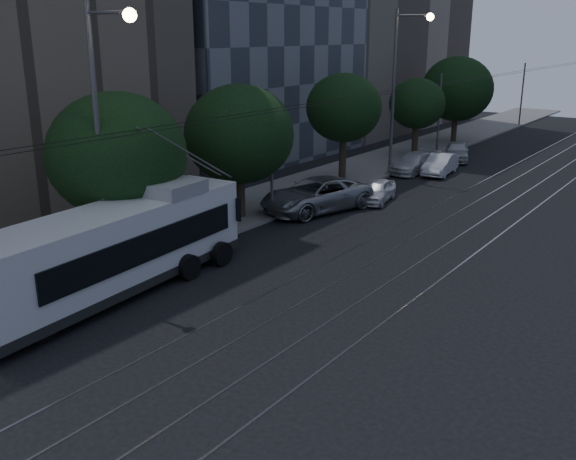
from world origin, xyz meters
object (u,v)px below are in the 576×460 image
(car_white_a, at_px, (377,191))
(car_white_d, at_px, (457,151))
(streetlamp_far, at_px, (400,78))
(car_white_c, at_px, (440,164))
(streetlamp_near, at_px, (104,121))
(trolleybus, at_px, (116,248))
(pickup_silver, at_px, (316,195))
(car_white_b, at_px, (414,163))

(car_white_a, distance_m, car_white_d, 13.61)
(streetlamp_far, bearing_deg, car_white_c, 45.85)
(streetlamp_near, height_order, streetlamp_far, streetlamp_far)
(car_white_a, relative_size, streetlamp_near, 0.36)
(trolleybus, bearing_deg, pickup_silver, 86.45)
(pickup_silver, distance_m, car_white_b, 11.62)
(car_white_c, relative_size, car_white_d, 0.99)
(car_white_c, distance_m, streetlamp_near, 25.20)
(trolleybus, height_order, car_white_b, trolleybus)
(pickup_silver, distance_m, car_white_c, 12.22)
(streetlamp_near, bearing_deg, streetlamp_far, 89.99)
(car_white_c, xyz_separation_m, streetlamp_near, (-2.09, -24.56, 5.24))
(car_white_a, height_order, car_white_c, car_white_c)
(trolleybus, distance_m, car_white_c, 25.20)
(car_white_d, bearing_deg, trolleybus, -111.90)
(car_white_a, relative_size, car_white_d, 0.88)
(pickup_silver, relative_size, streetlamp_near, 0.62)
(car_white_b, distance_m, streetlamp_near, 24.63)
(car_white_b, xyz_separation_m, streetlamp_near, (-0.49, -24.06, 5.25))
(car_white_b, bearing_deg, car_white_a, -74.07)
(car_white_b, xyz_separation_m, car_white_d, (0.73, 5.50, 0.04))
(streetlamp_far, bearing_deg, pickup_silver, -87.22)
(trolleybus, bearing_deg, streetlamp_near, 137.75)
(car_white_d, relative_size, streetlamp_far, 0.40)
(trolleybus, height_order, car_white_c, trolleybus)
(car_white_a, distance_m, streetlamp_near, 16.96)
(car_white_a, height_order, streetlamp_far, streetlamp_far)
(streetlamp_near, bearing_deg, car_white_a, 82.55)
(car_white_d, distance_m, streetlamp_far, 9.05)
(car_white_d, bearing_deg, car_white_a, -107.37)
(car_white_c, bearing_deg, streetlamp_far, -141.01)
(pickup_silver, height_order, streetlamp_far, streetlamp_far)
(streetlamp_near, bearing_deg, pickup_silver, 87.75)
(car_white_c, bearing_deg, car_white_b, -169.51)
(car_white_d, bearing_deg, car_white_b, -118.62)
(trolleybus, relative_size, streetlamp_far, 1.17)
(car_white_a, distance_m, car_white_b, 8.24)
(trolleybus, xyz_separation_m, car_white_c, (1.33, 25.14, -0.97))
(pickup_silver, bearing_deg, car_white_d, 103.78)
(car_white_b, relative_size, streetlamp_far, 0.44)
(trolleybus, relative_size, streetlamp_near, 1.21)
(pickup_silver, relative_size, car_white_a, 1.71)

